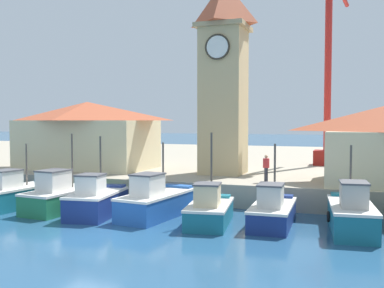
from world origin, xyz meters
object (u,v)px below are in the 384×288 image
(clock_tower, at_px, (224,71))
(warehouse_left, at_px, (87,134))
(dock_worker_near_tower, at_px, (266,168))
(fishing_boat_left_inner, at_px, (18,194))
(fishing_boat_mid_left, at_px, (64,196))
(fishing_boat_far_right, at_px, (351,214))
(fishing_boat_center, at_px, (96,201))
(fishing_boat_right_inner, at_px, (209,210))
(fishing_boat_mid_right, at_px, (156,202))
(port_crane_near, at_px, (328,88))
(fishing_boat_right_outer, at_px, (273,211))

(clock_tower, relative_size, warehouse_left, 1.44)
(dock_worker_near_tower, bearing_deg, fishing_boat_left_inner, -156.86)
(fishing_boat_mid_left, xyz_separation_m, fishing_boat_far_right, (15.00, 0.30, 0.02))
(fishing_boat_center, relative_size, fishing_boat_right_inner, 1.00)
(fishing_boat_mid_right, bearing_deg, fishing_boat_mid_left, -178.32)
(fishing_boat_right_inner, bearing_deg, clock_tower, 101.96)
(fishing_boat_mid_left, height_order, fishing_boat_far_right, fishing_boat_mid_left)
(fishing_boat_far_right, bearing_deg, fishing_boat_mid_right, -179.19)
(fishing_boat_mid_right, xyz_separation_m, clock_tower, (1.14, 8.57, 7.50))
(fishing_boat_far_right, height_order, dock_worker_near_tower, fishing_boat_far_right)
(clock_tower, height_order, port_crane_near, port_crane_near)
(fishing_boat_mid_left, xyz_separation_m, dock_worker_near_tower, (10.21, 5.44, 1.40))
(warehouse_left, xyz_separation_m, port_crane_near, (17.12, 8.70, 3.66))
(fishing_boat_right_inner, bearing_deg, fishing_boat_mid_right, 167.82)
(fishing_boat_center, relative_size, fishing_boat_right_outer, 0.93)
(fishing_boat_mid_right, bearing_deg, fishing_boat_far_right, 0.81)
(fishing_boat_right_outer, bearing_deg, fishing_boat_left_inner, -177.91)
(fishing_boat_far_right, xyz_separation_m, port_crane_near, (-2.01, 17.16, 6.78))
(port_crane_near, bearing_deg, clock_tower, -125.99)
(clock_tower, bearing_deg, fishing_boat_right_inner, -78.04)
(fishing_boat_left_inner, xyz_separation_m, fishing_boat_right_inner, (11.60, -0.31, -0.08))
(clock_tower, xyz_separation_m, port_crane_near, (6.33, 8.72, -0.71))
(fishing_boat_left_inner, bearing_deg, fishing_boat_mid_right, 2.43)
(fishing_boat_center, bearing_deg, fishing_boat_right_outer, 6.50)
(port_crane_near, bearing_deg, fishing_boat_right_outer, -95.02)
(fishing_boat_mid_left, distance_m, fishing_boat_right_inner, 8.63)
(fishing_boat_mid_right, relative_size, fishing_boat_right_outer, 1.12)
(fishing_boat_mid_left, xyz_separation_m, warehouse_left, (-4.13, 8.76, 3.14))
(fishing_boat_mid_right, bearing_deg, warehouse_left, 138.31)
(warehouse_left, distance_m, dock_worker_near_tower, 14.83)
(fishing_boat_mid_left, distance_m, warehouse_left, 10.18)
(fishing_boat_mid_right, relative_size, warehouse_left, 0.52)
(fishing_boat_right_inner, xyz_separation_m, clock_tower, (-1.96, 9.24, 7.61))
(fishing_boat_mid_left, distance_m, fishing_boat_mid_right, 5.52)
(fishing_boat_right_inner, distance_m, fishing_boat_far_right, 6.44)
(fishing_boat_left_inner, bearing_deg, fishing_boat_right_outer, 2.09)
(clock_tower, bearing_deg, fishing_boat_right_outer, -60.14)
(fishing_boat_mid_left, bearing_deg, fishing_boat_far_right, 1.13)
(fishing_boat_right_outer, relative_size, clock_tower, 0.32)
(fishing_boat_center, height_order, fishing_boat_mid_right, fishing_boat_center)
(warehouse_left, bearing_deg, fishing_boat_mid_right, -41.69)
(fishing_boat_center, height_order, port_crane_near, port_crane_near)
(fishing_boat_right_outer, xyz_separation_m, clock_tower, (-4.83, 8.41, 7.61))
(fishing_boat_left_inner, relative_size, fishing_boat_right_outer, 1.08)
(warehouse_left, bearing_deg, fishing_boat_center, -54.90)
(fishing_boat_right_outer, xyz_separation_m, fishing_boat_far_right, (3.52, -0.03, 0.12))
(fishing_boat_right_inner, bearing_deg, fishing_boat_mid_left, 176.63)
(fishing_boat_mid_left, bearing_deg, port_crane_near, 53.35)
(fishing_boat_mid_left, height_order, fishing_boat_center, fishing_boat_mid_left)
(fishing_boat_center, bearing_deg, warehouse_left, 125.10)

